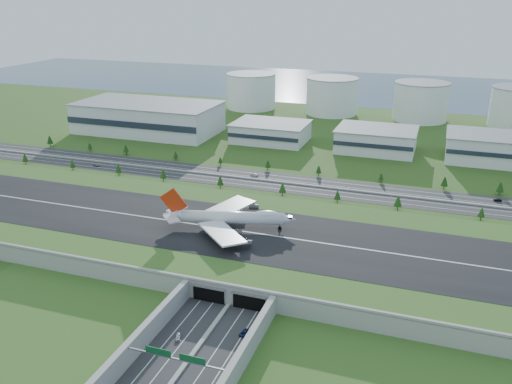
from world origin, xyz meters
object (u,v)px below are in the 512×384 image
(car_0, at_px, (178,337))
(car_5, at_px, (498,200))
(car_4, at_px, (96,165))
(car_7, at_px, (254,175))
(fuel_tank_a, at_px, (251,91))
(boeing_747, at_px, (229,217))
(car_2, at_px, (245,332))

(car_0, xyz_separation_m, car_5, (115.94, 181.80, 0.01))
(car_0, relative_size, car_4, 0.87)
(car_5, height_order, car_7, car_7)
(fuel_tank_a, height_order, boeing_747, fuel_tank_a)
(fuel_tank_a, height_order, car_2, fuel_tank_a)
(fuel_tank_a, relative_size, car_5, 10.91)
(boeing_747, bearing_deg, fuel_tank_a, 92.79)
(car_5, bearing_deg, fuel_tank_a, -143.59)
(fuel_tank_a, xyz_separation_m, car_0, (111.07, -386.42, -16.64))
(car_2, distance_m, car_4, 225.57)
(car_0, distance_m, car_5, 215.63)
(fuel_tank_a, relative_size, car_4, 10.03)
(fuel_tank_a, relative_size, car_0, 11.48)
(car_4, relative_size, car_5, 1.09)
(car_5, bearing_deg, car_4, -97.06)
(car_0, bearing_deg, car_5, 37.19)
(fuel_tank_a, height_order, car_7, fuel_tank_a)
(car_4, bearing_deg, boeing_747, -110.29)
(boeing_747, xyz_separation_m, car_5, (127.71, 103.64, -12.87))
(car_5, bearing_deg, car_0, -44.08)
(car_5, bearing_deg, boeing_747, -62.50)
(car_4, xyz_separation_m, car_7, (111.79, 16.97, 0.00))
(boeing_747, distance_m, car_4, 158.36)
(car_2, height_order, car_7, car_7)
(fuel_tank_a, distance_m, car_7, 222.58)
(car_2, xyz_separation_m, car_4, (-167.61, 150.96, 0.10))
(fuel_tank_a, xyz_separation_m, car_2, (132.69, -376.16, -16.63))
(car_7, bearing_deg, car_4, -59.85)
(car_4, bearing_deg, car_2, -120.54)
(car_0, height_order, car_4, car_4)
(fuel_tank_a, bearing_deg, car_5, -42.03)
(car_4, bearing_deg, fuel_tank_a, 2.65)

